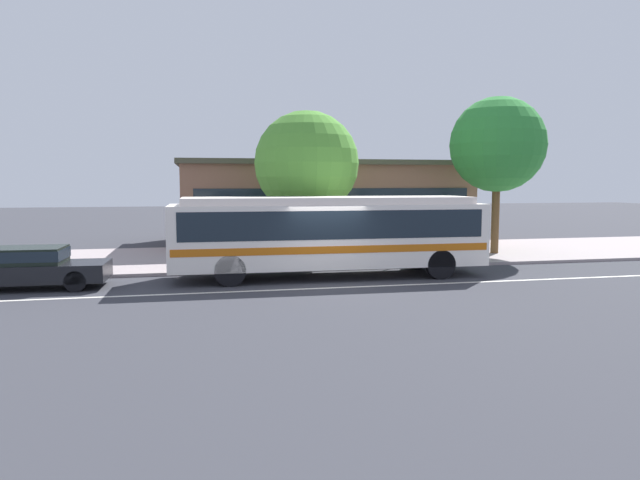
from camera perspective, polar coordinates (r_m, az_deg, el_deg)
ground_plane at (r=18.73m, az=0.71°, el=-4.31°), size 120.00×120.00×0.00m
sidewalk_slab at (r=25.08m, az=-2.62°, el=-1.59°), size 60.00×8.00×0.12m
lane_stripe_center at (r=17.96m, az=1.28°, el=-4.74°), size 56.00×0.16×0.01m
transit_bus at (r=19.76m, az=0.91°, el=0.93°), size 10.71×2.71×2.76m
sedan_behind_bus at (r=19.86m, az=-27.26°, el=-2.27°), size 4.79×1.88×1.29m
pedestrian_waiting_near_sign at (r=22.29m, az=-11.18°, el=0.02°), size 0.37×0.37×1.65m
pedestrian_walking_along_curb at (r=22.75m, az=0.56°, el=0.23°), size 0.47×0.47×1.63m
pedestrian_standing_by_tree at (r=23.71m, az=9.95°, el=0.44°), size 0.39×0.39×1.69m
bus_stop_sign at (r=22.28m, az=7.57°, el=1.68°), size 0.09×0.44×2.47m
street_tree_near_stop at (r=23.21m, az=-1.34°, el=7.55°), size 4.17×4.17×5.97m
street_tree_mid_block at (r=26.61m, az=17.14°, el=8.97°), size 4.13×4.13×6.84m
station_building at (r=30.91m, az=-0.22°, el=3.73°), size 14.51×8.96×4.31m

